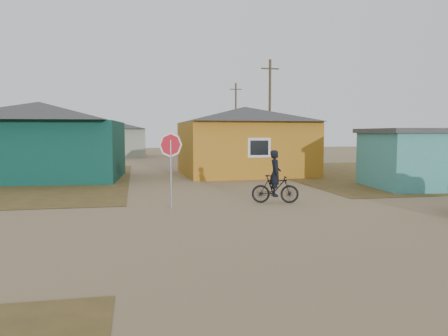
{
  "coord_description": "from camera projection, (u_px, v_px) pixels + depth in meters",
  "views": [
    {
      "loc": [
        -3.66,
        -10.46,
        2.41
      ],
      "look_at": [
        -0.94,
        3.0,
        1.3
      ],
      "focal_mm": 35.0,
      "sensor_mm": 36.0,
      "label": 1
    }
  ],
  "objects": [
    {
      "name": "stop_sign",
      "position": [
        171.0,
        153.0,
        13.76
      ],
      "size": [
        0.79,
        0.08,
        2.43
      ],
      "color": "gray",
      "rests_on": "ground"
    },
    {
      "name": "ground",
      "position": [
        283.0,
        227.0,
        11.14
      ],
      "size": [
        120.0,
        120.0,
        0.0
      ],
      "primitive_type": "plane",
      "color": "#917753"
    },
    {
      "name": "house_pale_west",
      "position": [
        112.0,
        138.0,
        43.02
      ],
      "size": [
        7.04,
        6.15,
        3.6
      ],
      "color": "gray",
      "rests_on": "ground"
    },
    {
      "name": "grass_ne",
      "position": [
        431.0,
        172.0,
        26.61
      ],
      "size": [
        20.0,
        18.0,
        0.0
      ],
      "primitive_type": "cube",
      "color": "brown",
      "rests_on": "ground"
    },
    {
      "name": "cyclist",
      "position": [
        275.0,
        184.0,
        14.95
      ],
      "size": [
        1.67,
        0.86,
        1.82
      ],
      "color": "black",
      "rests_on": "ground"
    },
    {
      "name": "shed_turquoise",
      "position": [
        440.0,
        158.0,
        19.26
      ],
      "size": [
        6.71,
        4.93,
        2.6
      ],
      "color": "teal",
      "rests_on": "ground"
    },
    {
      "name": "house_pale_north",
      "position": [
        49.0,
        138.0,
        53.17
      ],
      "size": [
        6.28,
        5.81,
        3.4
      ],
      "color": "gray",
      "rests_on": "ground"
    },
    {
      "name": "utility_pole_far",
      "position": [
        236.0,
        117.0,
        49.41
      ],
      "size": [
        1.4,
        0.2,
        8.0
      ],
      "color": "#483D2B",
      "rests_on": "ground"
    },
    {
      "name": "house_teal",
      "position": [
        40.0,
        140.0,
        22.49
      ],
      "size": [
        8.93,
        7.08,
        4.0
      ],
      "color": "#09322A",
      "rests_on": "ground"
    },
    {
      "name": "house_yellow",
      "position": [
        245.0,
        140.0,
        25.15
      ],
      "size": [
        7.72,
        6.76,
        3.9
      ],
      "color": "#B4761B",
      "rests_on": "ground"
    },
    {
      "name": "house_beige_east",
      "position": [
        252.0,
        137.0,
        52.05
      ],
      "size": [
        6.95,
        6.05,
        3.6
      ],
      "color": "gray",
      "rests_on": "ground"
    },
    {
      "name": "utility_pole_near",
      "position": [
        270.0,
        110.0,
        33.58
      ],
      "size": [
        1.4,
        0.2,
        8.0
      ],
      "color": "#483D2B",
      "rests_on": "ground"
    }
  ]
}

